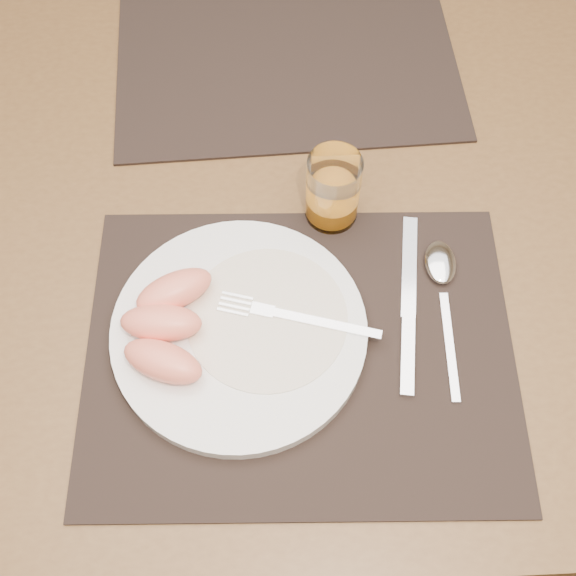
{
  "coord_description": "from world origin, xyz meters",
  "views": [
    {
      "loc": [
        -0.01,
        -0.53,
        1.45
      ],
      "look_at": [
        0.0,
        -0.15,
        0.77
      ],
      "focal_mm": 45.0,
      "sensor_mm": 36.0,
      "label": 1
    }
  ],
  "objects_px": {
    "plate": "(239,331)",
    "table": "(280,223)",
    "juice_glass": "(333,192)",
    "knife": "(408,317)",
    "fork": "(285,315)",
    "placemat_far": "(286,52)",
    "placemat_near": "(300,351)",
    "spoon": "(442,274)"
  },
  "relations": [
    {
      "from": "fork",
      "to": "knife",
      "type": "bearing_deg",
      "value": -0.27
    },
    {
      "from": "plate",
      "to": "spoon",
      "type": "relative_size",
      "value": 1.41
    },
    {
      "from": "placemat_far",
      "to": "fork",
      "type": "bearing_deg",
      "value": -92.56
    },
    {
      "from": "table",
      "to": "fork",
      "type": "height_order",
      "value": "fork"
    },
    {
      "from": "juice_glass",
      "to": "knife",
      "type": "bearing_deg",
      "value": -62.52
    },
    {
      "from": "fork",
      "to": "plate",
      "type": "bearing_deg",
      "value": -166.16
    },
    {
      "from": "fork",
      "to": "spoon",
      "type": "height_order",
      "value": "fork"
    },
    {
      "from": "plate",
      "to": "knife",
      "type": "bearing_deg",
      "value": 3.59
    },
    {
      "from": "table",
      "to": "fork",
      "type": "relative_size",
      "value": 8.12
    },
    {
      "from": "table",
      "to": "knife",
      "type": "height_order",
      "value": "knife"
    },
    {
      "from": "placemat_near",
      "to": "knife",
      "type": "xyz_separation_m",
      "value": [
        0.12,
        0.03,
        0.0
      ]
    },
    {
      "from": "placemat_near",
      "to": "placemat_far",
      "type": "relative_size",
      "value": 1.0
    },
    {
      "from": "table",
      "to": "placemat_near",
      "type": "height_order",
      "value": "placemat_near"
    },
    {
      "from": "table",
      "to": "placemat_far",
      "type": "xyz_separation_m",
      "value": [
        0.02,
        0.22,
        0.09
      ]
    },
    {
      "from": "placemat_far",
      "to": "juice_glass",
      "type": "relative_size",
      "value": 4.89
    },
    {
      "from": "table",
      "to": "plate",
      "type": "bearing_deg",
      "value": -104.29
    },
    {
      "from": "plate",
      "to": "table",
      "type": "bearing_deg",
      "value": 75.71
    },
    {
      "from": "knife",
      "to": "spoon",
      "type": "relative_size",
      "value": 1.15
    },
    {
      "from": "knife",
      "to": "juice_glass",
      "type": "distance_m",
      "value": 0.16
    },
    {
      "from": "plate",
      "to": "juice_glass",
      "type": "xyz_separation_m",
      "value": [
        0.11,
        0.15,
        0.03
      ]
    },
    {
      "from": "placemat_near",
      "to": "placemat_far",
      "type": "height_order",
      "value": "same"
    },
    {
      "from": "placemat_near",
      "to": "knife",
      "type": "distance_m",
      "value": 0.12
    },
    {
      "from": "table",
      "to": "knife",
      "type": "xyz_separation_m",
      "value": [
        0.13,
        -0.19,
        0.09
      ]
    },
    {
      "from": "plate",
      "to": "knife",
      "type": "distance_m",
      "value": 0.18
    },
    {
      "from": "juice_glass",
      "to": "table",
      "type": "bearing_deg",
      "value": 141.4
    },
    {
      "from": "placemat_near",
      "to": "spoon",
      "type": "height_order",
      "value": "spoon"
    },
    {
      "from": "placemat_near",
      "to": "placemat_far",
      "type": "distance_m",
      "value": 0.44
    },
    {
      "from": "knife",
      "to": "placemat_near",
      "type": "bearing_deg",
      "value": -164.37
    },
    {
      "from": "fork",
      "to": "juice_glass",
      "type": "distance_m",
      "value": 0.15
    },
    {
      "from": "fork",
      "to": "juice_glass",
      "type": "xyz_separation_m",
      "value": [
        0.06,
        0.14,
        0.02
      ]
    },
    {
      "from": "table",
      "to": "plate",
      "type": "relative_size",
      "value": 5.19
    },
    {
      "from": "spoon",
      "to": "juice_glass",
      "type": "distance_m",
      "value": 0.15
    },
    {
      "from": "knife",
      "to": "juice_glass",
      "type": "xyz_separation_m",
      "value": [
        -0.07,
        0.14,
        0.04
      ]
    },
    {
      "from": "placemat_near",
      "to": "spoon",
      "type": "relative_size",
      "value": 2.35
    },
    {
      "from": "placemat_far",
      "to": "juice_glass",
      "type": "distance_m",
      "value": 0.27
    },
    {
      "from": "spoon",
      "to": "table",
      "type": "bearing_deg",
      "value": 141.65
    },
    {
      "from": "table",
      "to": "placemat_near",
      "type": "distance_m",
      "value": 0.24
    },
    {
      "from": "placemat_far",
      "to": "knife",
      "type": "xyz_separation_m",
      "value": [
        0.11,
        -0.41,
        0.0
      ]
    },
    {
      "from": "knife",
      "to": "fork",
      "type": "bearing_deg",
      "value": 179.73
    },
    {
      "from": "placemat_near",
      "to": "fork",
      "type": "height_order",
      "value": "fork"
    },
    {
      "from": "fork",
      "to": "knife",
      "type": "xyz_separation_m",
      "value": [
        0.13,
        -0.0,
        -0.02
      ]
    },
    {
      "from": "placemat_near",
      "to": "spoon",
      "type": "bearing_deg",
      "value": 27.08
    }
  ]
}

